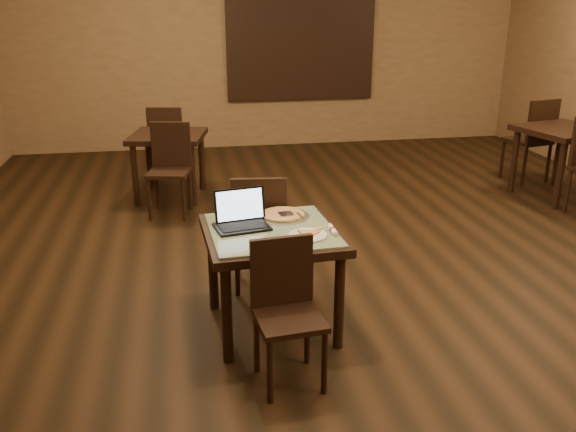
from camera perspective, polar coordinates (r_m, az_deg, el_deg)
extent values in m
plane|color=black|center=(5.42, 6.18, -5.16)|extent=(10.00, 10.00, 0.00)
cube|color=#956F4C|center=(9.85, -1.80, 15.22)|extent=(8.00, 0.02, 3.00)
cube|color=#26538C|center=(9.90, 1.20, 15.54)|extent=(2.20, 0.04, 1.50)
cube|color=black|center=(9.87, 1.23, 15.53)|extent=(2.34, 0.02, 1.64)
cylinder|color=black|center=(3.99, -5.74, -9.06)|extent=(0.07, 0.07, 0.71)
cylinder|color=black|center=(4.67, -7.05, -4.66)|extent=(0.07, 0.07, 0.71)
cylinder|color=black|center=(4.14, 4.81, -7.90)|extent=(0.07, 0.07, 0.71)
cylinder|color=black|center=(4.80, 2.01, -3.82)|extent=(0.07, 0.07, 0.71)
cube|color=black|center=(4.24, -1.54, -1.77)|extent=(0.97, 0.97, 0.06)
cube|color=#1C4AB7|center=(4.22, -1.54, -1.33)|extent=(0.89, 0.89, 0.02)
cylinder|color=black|center=(3.68, -1.70, -14.39)|extent=(0.04, 0.04, 0.42)
cylinder|color=black|center=(3.95, -2.95, -11.74)|extent=(0.04, 0.04, 0.42)
cylinder|color=black|center=(3.76, 3.43, -13.57)|extent=(0.04, 0.04, 0.42)
cylinder|color=black|center=(4.03, 1.81, -11.05)|extent=(0.04, 0.04, 0.42)
cube|color=black|center=(3.73, 0.15, -9.67)|extent=(0.43, 0.43, 0.04)
cube|color=black|center=(3.77, -0.61, -5.16)|extent=(0.40, 0.08, 0.45)
cylinder|color=black|center=(5.24, -0.74, -3.23)|extent=(0.04, 0.04, 0.46)
cylinder|color=black|center=(4.91, -0.48, -4.89)|extent=(0.04, 0.04, 0.46)
cylinder|color=black|center=(5.23, -4.75, -3.34)|extent=(0.04, 0.04, 0.46)
cylinder|color=black|center=(4.90, -4.77, -5.01)|extent=(0.04, 0.04, 0.46)
cube|color=black|center=(4.97, -2.73, -1.47)|extent=(0.47, 0.47, 0.04)
cube|color=black|center=(4.70, -2.71, 0.68)|extent=(0.43, 0.08, 0.49)
cube|color=black|center=(4.24, -4.32, -1.04)|extent=(0.40, 0.32, 0.02)
cube|color=black|center=(4.32, -4.54, 1.03)|extent=(0.37, 0.12, 0.24)
cube|color=silver|center=(4.31, -4.53, 1.05)|extent=(0.33, 0.10, 0.21)
cylinder|color=white|center=(4.09, 1.89, -1.82)|extent=(0.26, 0.26, 0.01)
cylinder|color=silver|center=(4.46, -0.48, 0.00)|extent=(0.39, 0.39, 0.01)
cylinder|color=beige|center=(4.45, -0.48, 0.14)|extent=(0.30, 0.30, 0.02)
torus|color=#BC933C|center=(4.45, -0.48, 0.18)|extent=(0.32, 0.32, 0.02)
cube|color=silver|center=(4.44, -0.19, 0.21)|extent=(0.13, 0.26, 0.01)
cylinder|color=white|center=(4.16, 4.20, -1.31)|extent=(0.04, 0.17, 0.04)
cylinder|color=red|center=(4.16, 4.20, -1.31)|extent=(0.04, 0.03, 0.04)
cylinder|color=black|center=(7.50, 24.09, 3.50)|extent=(0.08, 0.08, 0.79)
cylinder|color=black|center=(7.98, 20.41, 4.89)|extent=(0.08, 0.08, 0.79)
cylinder|color=black|center=(8.48, 23.96, 5.25)|extent=(0.08, 0.08, 0.79)
cube|color=black|center=(7.90, 24.43, 7.28)|extent=(1.07, 1.07, 0.07)
cylinder|color=black|center=(7.43, 24.71, 2.11)|extent=(0.04, 0.04, 0.50)
cylinder|color=black|center=(8.89, 21.33, 5.23)|extent=(0.04, 0.04, 0.50)
cylinder|color=black|center=(8.62, 23.16, 4.56)|extent=(0.04, 0.04, 0.50)
cylinder|color=black|center=(8.62, 19.39, 5.04)|extent=(0.04, 0.04, 0.50)
cylinder|color=black|center=(8.34, 21.22, 4.35)|extent=(0.04, 0.04, 0.50)
cube|color=black|center=(8.55, 21.50, 6.58)|extent=(0.56, 0.56, 0.04)
cube|color=black|center=(8.35, 22.76, 8.17)|extent=(0.47, 0.15, 0.54)
cylinder|color=black|center=(7.20, -14.12, 3.77)|extent=(0.07, 0.07, 0.73)
cylinder|color=black|center=(7.82, -12.88, 5.12)|extent=(0.07, 0.07, 0.73)
cylinder|color=black|center=(7.05, -8.93, 3.80)|extent=(0.07, 0.07, 0.73)
cylinder|color=black|center=(7.68, -8.07, 5.16)|extent=(0.07, 0.07, 0.73)
cube|color=black|center=(7.34, -11.19, 7.34)|extent=(0.98, 0.98, 0.06)
cylinder|color=black|center=(6.69, -12.84, 1.47)|extent=(0.04, 0.04, 0.46)
cylinder|color=black|center=(7.03, -12.12, 2.42)|extent=(0.04, 0.04, 0.46)
cylinder|color=black|center=(6.61, -9.71, 1.46)|extent=(0.04, 0.04, 0.46)
cylinder|color=black|center=(6.96, -9.14, 2.42)|extent=(0.04, 0.04, 0.46)
cube|color=black|center=(6.75, -11.09, 4.00)|extent=(0.51, 0.51, 0.04)
cube|color=black|center=(6.87, -10.90, 6.60)|extent=(0.43, 0.13, 0.50)
cylinder|color=black|center=(8.25, -9.39, 5.15)|extent=(0.04, 0.04, 0.46)
cylinder|color=black|center=(7.90, -9.88, 4.46)|extent=(0.04, 0.04, 0.46)
cylinder|color=black|center=(8.33, -11.91, 5.12)|extent=(0.04, 0.04, 0.46)
cylinder|color=black|center=(7.98, -12.50, 4.44)|extent=(0.04, 0.04, 0.46)
cube|color=black|center=(8.05, -11.04, 6.54)|extent=(0.51, 0.51, 0.04)
cube|color=black|center=(7.81, -11.47, 8.13)|extent=(0.43, 0.13, 0.50)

